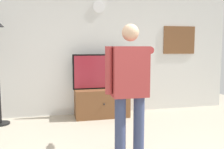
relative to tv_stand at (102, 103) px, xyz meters
The scene contains 6 objects.
back_wall 1.12m from the tv_stand, 112.93° to the left, with size 6.40×0.10×2.70m, color silver.
tv_stand is the anchor object (origin of this frame).
television 0.66m from the tv_stand, 90.00° to the left, with size 1.18×0.07×0.72m.
wall_clock 2.03m from the tv_stand, 90.00° to the left, with size 0.25×0.25×0.03m, color white.
framed_picture 2.33m from the tv_stand, ahead, with size 0.78×0.04×0.63m, color brown.
person_standing_nearer_lamp 2.19m from the tv_stand, 90.95° to the right, with size 0.63×0.78×1.74m.
Camera 1 is at (-0.79, -2.39, 1.47)m, focal length 39.54 mm.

